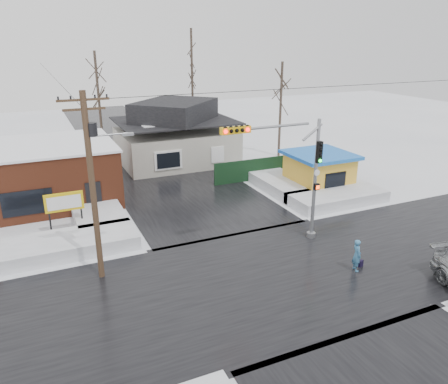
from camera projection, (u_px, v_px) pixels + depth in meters
name	position (u px, v px, depth m)	size (l,w,h in m)	color
ground	(279.00, 275.00, 21.58)	(120.00, 120.00, 0.00)	white
road_ns	(279.00, 275.00, 21.58)	(10.00, 120.00, 0.02)	black
road_ew	(279.00, 275.00, 21.58)	(120.00, 10.00, 0.02)	black
snowbank_nw	(72.00, 244.00, 23.97)	(7.00, 3.00, 0.80)	white
snowbank_ne	(337.00, 197.00, 30.95)	(7.00, 3.00, 0.80)	white
snowbank_nside_w	(95.00, 208.00, 29.04)	(3.00, 8.00, 0.80)	white
snowbank_nside_e	(277.00, 181.00, 34.47)	(3.00, 8.00, 0.80)	white
traffic_signal	(293.00, 166.00, 23.55)	(6.05, 0.68, 7.00)	gray
utility_pole	(93.00, 177.00, 19.80)	(3.15, 0.44, 9.00)	#382619
brick_building	(25.00, 175.00, 30.36)	(12.20, 8.20, 4.12)	brown
marquee_sign	(64.00, 203.00, 25.60)	(2.20, 0.21, 2.55)	black
house	(175.00, 134.00, 40.37)	(10.40, 8.40, 5.76)	#B8B4A6
kiosk	(319.00, 171.00, 33.36)	(4.60, 4.60, 2.88)	gold
fence	(259.00, 169.00, 35.82)	(8.00, 0.12, 1.80)	black
tree_far_left	(96.00, 74.00, 39.70)	(3.00, 3.00, 10.00)	#332821
tree_far_mid	(192.00, 53.00, 44.76)	(3.00, 3.00, 12.00)	#332821
tree_far_right	(282.00, 82.00, 41.01)	(3.00, 3.00, 9.00)	#332821
pedestrian	(357.00, 255.00, 21.77)	(0.61, 0.40, 1.68)	teal
shopping_bag	(361.00, 264.00, 22.31)	(0.28, 0.12, 0.35)	black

